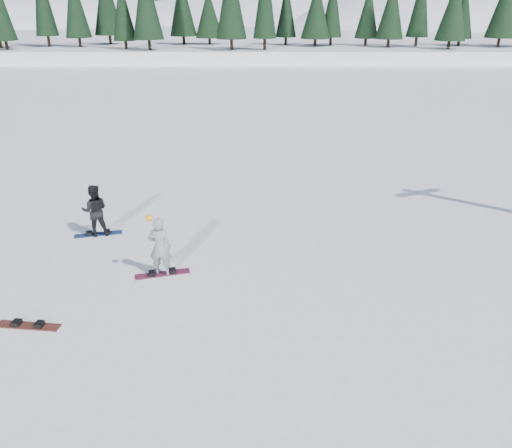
{
  "coord_description": "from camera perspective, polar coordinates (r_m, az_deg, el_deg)",
  "views": [
    {
      "loc": [
        4.31,
        -11.98,
        6.93
      ],
      "look_at": [
        4.32,
        0.99,
        1.1
      ],
      "focal_mm": 35.0,
      "sensor_mm": 36.0,
      "label": 1
    }
  ],
  "objects": [
    {
      "name": "snowboard_loose_b",
      "position": [
        12.97,
        -24.58,
        -10.53
      ],
      "size": [
        1.52,
        0.45,
        0.03
      ],
      "primitive_type": "cube",
      "rotation": [
        0.0,
        0.0,
        -0.11
      ],
      "color": "maroon",
      "rests_on": "ground"
    },
    {
      "name": "alpine_backdrop",
      "position": [
        202.86,
        -4.83,
        18.22
      ],
      "size": [
        412.5,
        227.0,
        53.2
      ],
      "color": "white",
      "rests_on": "ground"
    },
    {
      "name": "snowboard_man",
      "position": [
        16.92,
        -17.57,
        -1.11
      ],
      "size": [
        1.52,
        0.63,
        0.03
      ],
      "primitive_type": "cube",
      "rotation": [
        0.0,
        0.0,
        0.24
      ],
      "color": "navy",
      "rests_on": "ground"
    },
    {
      "name": "snowboarder_man",
      "position": [
        16.6,
        -17.93,
        1.49
      ],
      "size": [
        0.93,
        0.78,
        1.7
      ],
      "primitive_type": "imported",
      "rotation": [
        0.0,
        0.0,
        3.33
      ],
      "color": "black",
      "rests_on": "ground"
    },
    {
      "name": "snowboarder_woman",
      "position": [
        13.7,
        -10.92,
        -2.56
      ],
      "size": [
        0.65,
        0.45,
        1.85
      ],
      "rotation": [
        0.0,
        0.0,
        3.07
      ],
      "color": "gray",
      "rests_on": "ground"
    },
    {
      "name": "snowboard_woman",
      "position": [
        14.1,
        -10.64,
        -5.63
      ],
      "size": [
        1.52,
        0.66,
        0.03
      ],
      "primitive_type": "cube",
      "rotation": [
        0.0,
        0.0,
        0.26
      ],
      "color": "#8D1E47",
      "rests_on": "ground"
    },
    {
      "name": "ground",
      "position": [
        14.49,
        -17.44,
        -5.59
      ],
      "size": [
        420.0,
        420.0,
        0.0
      ],
      "primitive_type": "plane",
      "color": "white",
      "rests_on": "ground"
    }
  ]
}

